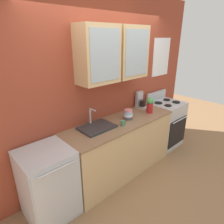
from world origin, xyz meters
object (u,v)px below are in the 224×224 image
at_px(vase, 150,105).
at_px(dishwasher, 49,184).
at_px(cup_near_sink, 123,123).
at_px(coffee_maker, 141,101).
at_px(bowl_stack, 128,114).
at_px(stove_range, 165,124).
at_px(sink_faucet, 97,127).

xyz_separation_m(vase, dishwasher, (-1.89, 0.07, -0.61)).
relative_size(cup_near_sink, coffee_maker, 0.34).
bearing_deg(bowl_stack, cup_near_sink, -153.84).
height_order(cup_near_sink, dishwasher, cup_near_sink).
bearing_deg(dishwasher, stove_range, 0.10).
distance_m(stove_range, vase, 0.91).
height_order(bowl_stack, coffee_maker, coffee_maker).
height_order(bowl_stack, cup_near_sink, bowl_stack).
distance_m(stove_range, bowl_stack, 1.27).
xyz_separation_m(stove_range, bowl_stack, (-1.16, -0.01, 0.53)).
distance_m(sink_faucet, vase, 1.07).
relative_size(sink_faucet, coffee_maker, 1.71).
distance_m(sink_faucet, coffee_maker, 1.18).
height_order(stove_range, dishwasher, stove_range).
distance_m(sink_faucet, bowl_stack, 0.59).
bearing_deg(stove_range, dishwasher, -179.90).
bearing_deg(cup_near_sink, dishwasher, 174.06).
bearing_deg(bowl_stack, vase, -8.38).
bearing_deg(cup_near_sink, vase, 4.12).
bearing_deg(coffee_maker, cup_near_sink, -157.50).
height_order(sink_faucet, cup_near_sink, sink_faucet).
bearing_deg(sink_faucet, dishwasher, -175.11).
bearing_deg(coffee_maker, dishwasher, -173.73).
relative_size(stove_range, bowl_stack, 7.10).
distance_m(cup_near_sink, dishwasher, 1.28).
relative_size(sink_faucet, dishwasher, 0.54).
xyz_separation_m(sink_faucet, coffee_maker, (1.17, 0.15, 0.09)).
xyz_separation_m(stove_range, cup_near_sink, (-1.40, -0.13, 0.49)).
bearing_deg(stove_range, vase, -173.74).
distance_m(cup_near_sink, coffee_maker, 0.90).
distance_m(sink_faucet, dishwasher, 0.97).
bearing_deg(vase, sink_faucet, 172.33).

